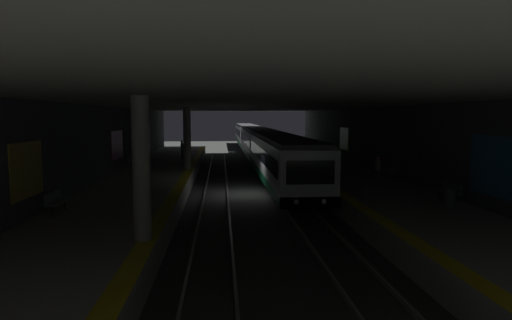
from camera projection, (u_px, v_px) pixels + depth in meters
name	position (u px, v px, depth m)	size (l,w,h in m)	color
ground_plane	(251.00, 194.00, 28.23)	(120.00, 120.00, 0.00)	#383A38
track_left	(285.00, 192.00, 28.40)	(60.00, 1.53, 0.16)	gray
track_right	(216.00, 193.00, 28.05)	(60.00, 1.53, 0.16)	gray
platform_left	(351.00, 185.00, 28.69)	(60.00, 5.30, 1.06)	#A8A59E
platform_right	(146.00, 187.00, 27.67)	(60.00, 5.30, 1.06)	#A8A59E
wall_left	(395.00, 150.00, 28.68)	(60.00, 0.56, 5.60)	#56565B
wall_right	(98.00, 151.00, 27.25)	(60.00, 0.56, 5.60)	#56565B
ceiling_slab	(250.00, 103.00, 27.66)	(60.00, 19.40, 0.40)	#ADAAA3
pillar_near	(141.00, 169.00, 13.82)	(0.56, 0.56, 4.55)	gray
pillar_far	(187.00, 139.00, 32.48)	(0.56, 0.56, 4.55)	gray
metro_train	(257.00, 142.00, 50.50)	(61.18, 2.83, 3.49)	silver
bench_left_near	(449.00, 191.00, 20.21)	(1.70, 0.47, 0.86)	#262628
bench_left_mid	(390.00, 171.00, 27.23)	(1.70, 0.47, 0.86)	#262628
bench_right_near	(56.00, 200.00, 17.89)	(1.70, 0.47, 0.86)	#262628
bench_right_mid	(132.00, 161.00, 33.14)	(1.70, 0.47, 0.86)	#262628
bench_right_far	(148.00, 153.00, 40.38)	(1.70, 0.47, 0.86)	#262628
person_waiting_near	(182.00, 149.00, 40.13)	(0.60, 0.23, 1.71)	#292929
person_walking_mid	(149.00, 156.00, 33.86)	(0.60, 0.22, 1.58)	#282828
person_standing_far	(378.00, 169.00, 25.86)	(0.60, 0.22, 1.57)	#414141
suitcase_rolling	(149.00, 167.00, 30.91)	(0.40, 0.27, 0.98)	navy
trash_bin	(450.00, 199.00, 18.73)	(0.44, 0.44, 0.85)	#595B5E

